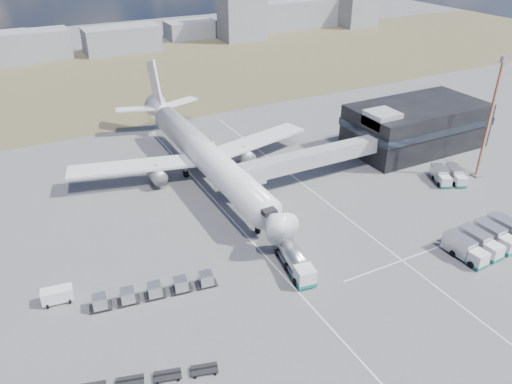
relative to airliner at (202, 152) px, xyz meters
name	(u,v)px	position (x,y,z in m)	size (l,w,h in m)	color
ground	(285,262)	(0.00, -32.38, -5.29)	(420.00, 420.00, 0.00)	#565659
grass_strip	(112,79)	(0.00, 77.62, -5.29)	(420.00, 90.00, 0.01)	brown
lane_markings	(327,235)	(9.77, -29.38, -5.29)	(47.12, 110.00, 0.01)	silver
terminal	(415,125)	(47.77, -8.41, -0.04)	(30.40, 16.40, 11.00)	black
jet_bridge	(303,160)	(15.90, -11.95, -0.24)	(30.30, 3.80, 7.05)	#939399
airliner	(202,152)	(0.00, 0.00, 0.00)	(51.59, 64.53, 17.62)	silver
fuel_tanker	(294,258)	(0.35, -34.15, -3.52)	(4.57, 11.27, 3.54)	silver
pushback_tug	(282,226)	(4.00, -24.38, -4.59)	(3.09, 1.74, 1.41)	silver
utility_van	(58,296)	(-31.99, -25.72, -4.19)	(4.09, 1.85, 2.20)	silver
catering_truck	(210,153)	(4.68, 7.40, -4.00)	(4.03, 5.95, 2.53)	silver
service_trucks_near	(488,239)	(30.09, -43.94, -3.72)	(13.38, 7.82, 2.90)	silver
service_trucks_far	(449,175)	(41.94, -24.71, -3.92)	(7.35, 7.87, 2.52)	silver
uld_row	(155,290)	(-20.02, -30.85, -4.14)	(17.57, 4.32, 1.92)	black
floodlight_mast	(490,119)	(49.11, -25.56, 6.88)	(2.32, 1.88, 24.29)	#AB3B1B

